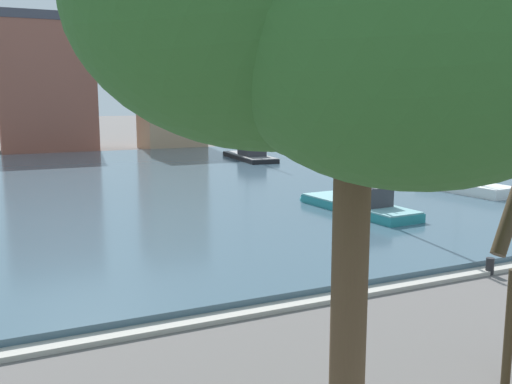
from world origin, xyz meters
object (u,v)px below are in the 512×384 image
object	(u,v)px
sailboat_teal	(352,205)
sailboat_black	(248,155)
mooring_bollard	(490,266)
shade_tree	(349,28)
sailboat_white	(457,188)

from	to	relation	value
sailboat_teal	sailboat_black	bearing A→B (deg)	77.77
sailboat_teal	mooring_bollard	bearing A→B (deg)	-97.12
sailboat_black	shade_tree	distance (m)	39.42
sailboat_black	sailboat_teal	bearing A→B (deg)	-102.23
shade_tree	sailboat_black	bearing A→B (deg)	67.12
shade_tree	mooring_bollard	xyz separation A→B (m)	(9.58, 6.47, -5.67)
sailboat_white	sailboat_black	bearing A→B (deg)	100.43
mooring_bollard	sailboat_black	bearing A→B (deg)	79.26
sailboat_teal	sailboat_white	xyz separation A→B (m)	(7.99, 1.96, -0.08)
sailboat_teal	sailboat_white	distance (m)	8.23
sailboat_white	sailboat_teal	bearing A→B (deg)	-166.20
sailboat_teal	shade_tree	size ratio (longest dim) A/B	1.08
sailboat_white	mooring_bollard	size ratio (longest dim) A/B	15.45
sailboat_black	shade_tree	xyz separation A→B (m)	(-15.18, -35.98, 5.35)
sailboat_teal	mooring_bollard	world-z (taller)	sailboat_teal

